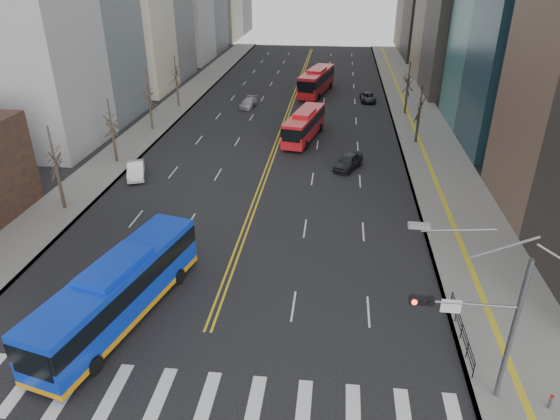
% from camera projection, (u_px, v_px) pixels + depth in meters
% --- Properties ---
extents(ground, '(220.00, 220.00, 0.00)m').
position_uv_depth(ground, '(182.00, 401.00, 24.27)').
color(ground, black).
extents(sidewalk_right, '(7.00, 130.00, 0.15)m').
position_uv_depth(sidewalk_right, '(423.00, 129.00, 62.27)').
color(sidewalk_right, slate).
rests_on(sidewalk_right, ground).
extents(sidewalk_left, '(5.00, 130.00, 0.15)m').
position_uv_depth(sidewalk_left, '(160.00, 120.00, 65.80)').
color(sidewalk_left, slate).
rests_on(sidewalk_left, ground).
extents(crosswalk, '(26.70, 4.00, 0.01)m').
position_uv_depth(crosswalk, '(182.00, 401.00, 24.27)').
color(crosswalk, silver).
rests_on(crosswalk, ground).
extents(centerline, '(0.55, 100.00, 0.01)m').
position_uv_depth(centerline, '(291.00, 105.00, 72.98)').
color(centerline, gold).
rests_on(centerline, ground).
extents(signal_mast, '(5.37, 0.37, 9.39)m').
position_uv_depth(signal_mast, '(483.00, 317.00, 22.41)').
color(signal_mast, slate).
rests_on(signal_mast, ground).
extents(pedestrian_railing, '(0.06, 6.06, 1.02)m').
position_uv_depth(pedestrian_railing, '(462.00, 329.00, 27.73)').
color(pedestrian_railing, black).
rests_on(pedestrian_railing, sidewalk_right).
extents(street_trees, '(35.20, 47.20, 7.60)m').
position_uv_depth(street_trees, '(207.00, 108.00, 53.41)').
color(street_trees, black).
rests_on(street_trees, ground).
extents(blue_bus, '(5.81, 13.63, 3.85)m').
position_uv_depth(blue_bus, '(119.00, 290.00, 29.00)').
color(blue_bus, '#0C30B9').
rests_on(blue_bus, ground).
extents(red_bus_near, '(4.46, 10.87, 3.38)m').
position_uv_depth(red_bus_near, '(304.00, 124.00, 58.38)').
color(red_bus_near, red).
rests_on(red_bus_near, ground).
extents(red_bus_far, '(5.27, 12.60, 3.87)m').
position_uv_depth(red_bus_far, '(317.00, 80.00, 78.08)').
color(red_bus_far, red).
rests_on(red_bus_far, ground).
extents(car_white, '(2.94, 4.69, 1.46)m').
position_uv_depth(car_white, '(136.00, 170.00, 48.69)').
color(car_white, white).
rests_on(car_white, ground).
extents(car_dark_mid, '(3.45, 4.74, 1.50)m').
position_uv_depth(car_dark_mid, '(348.00, 162.00, 50.65)').
color(car_dark_mid, black).
rests_on(car_dark_mid, ground).
extents(car_silver, '(2.29, 4.59, 1.28)m').
position_uv_depth(car_silver, '(249.00, 103.00, 71.49)').
color(car_silver, '#A8A8AD').
rests_on(car_silver, ground).
extents(car_dark_far, '(2.37, 4.65, 1.26)m').
position_uv_depth(car_dark_far, '(368.00, 97.00, 74.37)').
color(car_dark_far, black).
rests_on(car_dark_far, ground).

